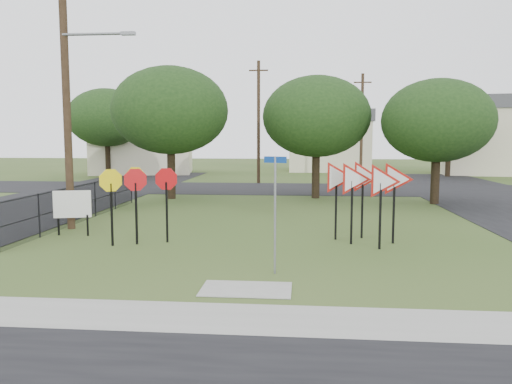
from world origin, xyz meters
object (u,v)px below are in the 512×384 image
stop_sign_cluster (137,187)px  info_board (72,206)px  yield_sign_cluster (365,183)px  street_name_sign (275,207)px

stop_sign_cluster → info_board: 2.89m
yield_sign_cluster → street_name_sign: bearing=-123.9°
street_name_sign → yield_sign_cluster: size_ratio=1.00×
street_name_sign → yield_sign_cluster: bearing=56.1°
info_board → yield_sign_cluster: bearing=-1.7°
stop_sign_cluster → info_board: size_ratio=1.55×
stop_sign_cluster → yield_sign_cluster: 7.25m
stop_sign_cluster → info_board: (-2.63, 0.94, -0.76)m
yield_sign_cluster → info_board: (-9.84, 0.29, -0.90)m
street_name_sign → yield_sign_cluster: 4.76m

